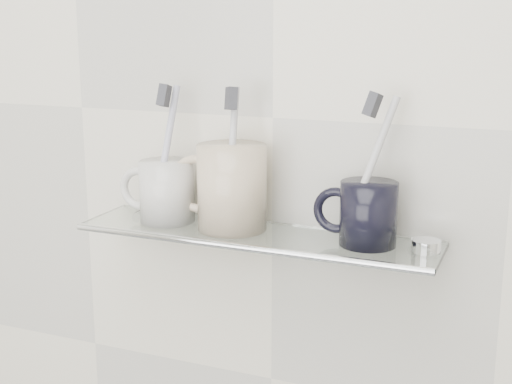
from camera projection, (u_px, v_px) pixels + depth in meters
The scene contains 18 objects.
wall_back at pixel (273, 118), 0.99m from camera, with size 2.50×2.50×0.00m, color beige.
shelf_glass at pixel (256, 235), 0.97m from camera, with size 0.50×0.12×0.01m, color silver.
shelf_rail at pixel (239, 247), 0.92m from camera, with size 0.01×0.01×0.50m, color silver.
bracket_left at pixel (142, 219), 1.10m from camera, with size 0.02×0.02×0.03m, color silver.
bracket_right at pixel (416, 251), 0.94m from camera, with size 0.02×0.02×0.03m, color silver.
mug_left at pixel (167, 191), 1.02m from camera, with size 0.08×0.08×0.09m, color silver.
mug_left_handle at pixel (140, 189), 1.04m from camera, with size 0.06×0.06×0.01m, color silver.
toothbrush_left at pixel (166, 152), 1.01m from camera, with size 0.01×0.01×0.19m, color #B2B1D5.
bristles_left at pixel (164, 95), 0.99m from camera, with size 0.01×0.02×0.03m, color #36373D.
mug_center at pixel (232, 187), 0.98m from camera, with size 0.10×0.10×0.12m, color beige.
mug_center_handle at pixel (197, 184), 1.00m from camera, with size 0.08×0.08×0.01m, color beige.
toothbrush_center at pixel (232, 157), 0.97m from camera, with size 0.01×0.01×0.19m, color silver.
bristles_center at pixel (231, 98), 0.95m from camera, with size 0.01×0.02×0.03m, color #36373D.
mug_right at pixel (368, 214), 0.91m from camera, with size 0.07×0.07×0.08m, color black.
mug_right_handle at pixel (336, 210), 0.93m from camera, with size 0.06×0.06×0.01m, color black.
toothbrush_right at pixel (370, 168), 0.90m from camera, with size 0.01×0.01×0.19m, color silver.
bristles_right at pixel (373, 105), 0.88m from camera, with size 0.01×0.02×0.03m, color #36373D.
chrome_cap at pixel (426, 246), 0.89m from camera, with size 0.04×0.04×0.02m, color silver.
Camera 1 is at (0.36, 0.18, 1.38)m, focal length 50.00 mm.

